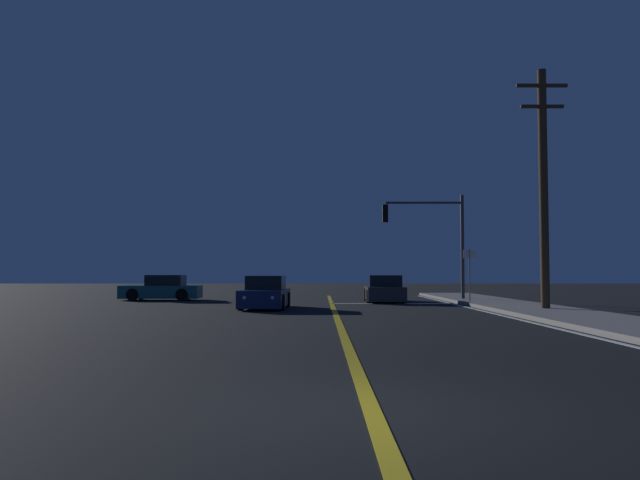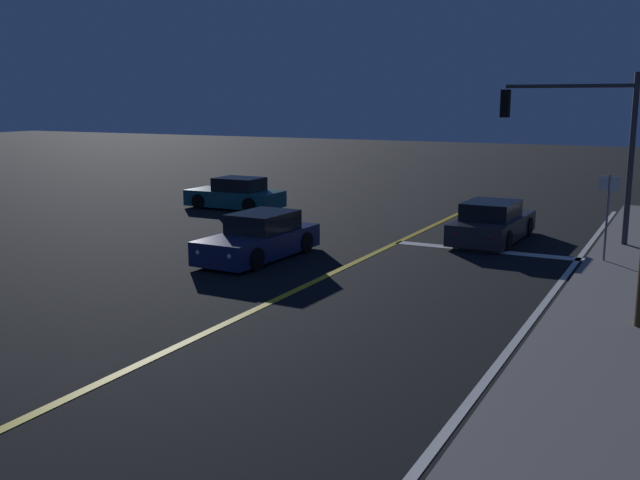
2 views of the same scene
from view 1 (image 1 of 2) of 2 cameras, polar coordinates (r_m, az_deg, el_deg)
The scene contains 11 objects.
ground_plane at distance 7.05m, azimuth 4.92°, elevation -14.91°, with size 160.00×160.00×0.00m, color black.
sidewalk_right at distance 21.20m, azimuth 22.81°, elevation -6.43°, with size 3.20×45.64×0.15m, color gray.
lane_line_center at distance 19.61m, azimuth 1.90°, elevation -7.16°, with size 0.20×43.10×0.01m, color gold.
lane_line_edge_right at distance 20.57m, azimuth 18.02°, elevation -6.82°, with size 0.16×43.10×0.01m, color white.
stop_bar at distance 30.96m, azimuth 6.82°, elevation -5.57°, with size 5.92×0.50×0.01m, color white.
car_lead_oncoming_teal at distance 35.71m, azimuth -13.43°, elevation -4.23°, with size 4.20×1.88×1.34m.
car_side_waiting_navy at distance 26.77m, azimuth -4.55°, elevation -4.77°, with size 1.92×4.48×1.34m.
car_parked_curb_charcoal at distance 32.64m, azimuth 5.95°, elevation -4.42°, with size 2.01×4.58×1.34m.
traffic_signal_near_right at distance 33.59m, azimuth 10.11°, elevation 0.90°, with size 4.17×0.28×5.44m.
utility_pole_right at distance 25.74m, azimuth 19.32°, elevation 4.58°, with size 1.92×0.33×9.12m.
street_sign_corner at distance 31.02m, azimuth 13.27°, elevation -2.32°, with size 0.56×0.06×2.59m.
Camera 1 is at (-0.55, -6.87, 1.47)m, focal length 36.42 mm.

